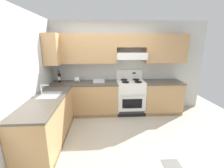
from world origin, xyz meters
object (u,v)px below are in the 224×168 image
at_px(bowl, 99,81).
at_px(stove, 130,96).
at_px(paper_towel_roll, 77,79).
at_px(wine_bottle, 60,77).

bearing_deg(bowl, stove, -1.37).
relative_size(stove, paper_towel_roll, 9.12).
xyz_separation_m(stove, bowl, (-0.88, 0.02, 0.45)).
xyz_separation_m(bowl, paper_towel_roll, (-0.60, 0.08, 0.04)).
bearing_deg(stove, paper_towel_roll, 176.13).
distance_m(wine_bottle, bowl, 1.08).
bearing_deg(paper_towel_roll, wine_bottle, -177.65).
relative_size(bowl, paper_towel_roll, 2.30).
distance_m(stove, wine_bottle, 2.04).
bearing_deg(wine_bottle, stove, -2.39).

